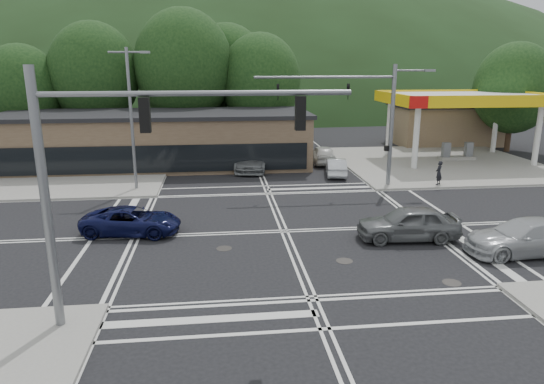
{
  "coord_description": "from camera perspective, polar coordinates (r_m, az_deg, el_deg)",
  "views": [
    {
      "loc": [
        -3.17,
        -22.44,
        8.02
      ],
      "look_at": [
        -0.34,
        2.34,
        1.4
      ],
      "focal_mm": 32.0,
      "sensor_mm": 36.0,
      "label": 1
    }
  ],
  "objects": [
    {
      "name": "sidewalk_ne",
      "position": [
        42.36,
        19.06,
        3.24
      ],
      "size": [
        16.0,
        16.0,
        0.15
      ],
      "primitive_type": "cube",
      "color": "gray",
      "rests_on": "ground"
    },
    {
      "name": "car_grey_center",
      "position": [
        23.56,
        15.72,
        -3.55
      ],
      "size": [
        4.84,
        2.21,
        1.61
      ],
      "primitive_type": "imported",
      "rotation": [
        0.0,
        0.0,
        -1.64
      ],
      "color": "slate",
      "rests_on": "ground"
    },
    {
      "name": "car_queue_b",
      "position": [
        40.44,
        6.0,
        4.43
      ],
      "size": [
        2.08,
        4.51,
        1.5
      ],
      "primitive_type": "imported",
      "rotation": [
        0.0,
        0.0,
        3.07
      ],
      "color": "silver",
      "rests_on": "ground"
    },
    {
      "name": "sidewalk_nw",
      "position": [
        40.06,
        -23.55,
        2.18
      ],
      "size": [
        16.0,
        16.0,
        0.15
      ],
      "primitive_type": "cube",
      "color": "gray",
      "rests_on": "ground"
    },
    {
      "name": "tree_n_a",
      "position": [
        47.69,
        -20.16,
        12.93
      ],
      "size": [
        8.0,
        8.0,
        11.75
      ],
      "color": "#382619",
      "rests_on": "ground"
    },
    {
      "name": "gas_station_canopy",
      "position": [
        43.5,
        21.46,
        9.93
      ],
      "size": [
        12.32,
        8.34,
        5.75
      ],
      "color": "silver",
      "rests_on": "ground"
    },
    {
      "name": "car_northbound",
      "position": [
        37.77,
        -2.34,
        3.87
      ],
      "size": [
        3.27,
        6.01,
        1.65
      ],
      "primitive_type": "imported",
      "rotation": [
        0.0,
        0.0,
        -0.17
      ],
      "color": "slate",
      "rests_on": "ground"
    },
    {
      "name": "tree_n_d",
      "position": [
        48.51,
        -27.31,
        10.68
      ],
      "size": [
        6.8,
        6.8,
        9.76
      ],
      "color": "#382619",
      "rests_on": "ground"
    },
    {
      "name": "ground",
      "position": [
        24.04,
        1.45,
        -4.63
      ],
      "size": [
        120.0,
        120.0,
        0.0
      ],
      "primitive_type": "plane",
      "color": "black",
      "rests_on": "ground"
    },
    {
      "name": "car_queue_a",
      "position": [
        36.13,
        7.53,
        2.95
      ],
      "size": [
        2.0,
        4.07,
        1.28
      ],
      "primitive_type": "imported",
      "rotation": [
        0.0,
        0.0,
        2.97
      ],
      "color": "silver",
      "rests_on": "ground"
    },
    {
      "name": "tree_n_e",
      "position": [
        50.46,
        -5.33,
        13.81
      ],
      "size": [
        8.4,
        8.4,
        11.98
      ],
      "color": "#382619",
      "rests_on": "ground"
    },
    {
      "name": "tree_n_c",
      "position": [
        46.65,
        -1.41,
        12.99
      ],
      "size": [
        7.6,
        7.6,
        10.87
      ],
      "color": "#382619",
      "rests_on": "ground"
    },
    {
      "name": "tree_ne",
      "position": [
        50.44,
        26.61,
        10.86
      ],
      "size": [
        7.2,
        7.2,
        9.99
      ],
      "color": "#382619",
      "rests_on": "ground"
    },
    {
      "name": "streetlight_nw",
      "position": [
        32.02,
        -16.16,
        8.97
      ],
      "size": [
        2.5,
        0.25,
        9.0
      ],
      "color": "slate",
      "rests_on": "ground"
    },
    {
      "name": "tree_n_b",
      "position": [
        46.53,
        -10.32,
        14.36
      ],
      "size": [
        9.0,
        9.0,
        12.98
      ],
      "color": "#382619",
      "rests_on": "ground"
    },
    {
      "name": "car_silver_east",
      "position": [
        23.74,
        27.64,
        -4.72
      ],
      "size": [
        5.25,
        2.22,
        1.51
      ],
      "primitive_type": "imported",
      "rotation": [
        0.0,
        0.0,
        -1.55
      ],
      "color": "#ACAFB4",
      "rests_on": "ground"
    },
    {
      "name": "hill_north",
      "position": [
        112.77,
        -4.96,
        10.74
      ],
      "size": [
        252.0,
        126.0,
        140.0
      ],
      "primitive_type": "ellipsoid",
      "color": "#1E3517",
      "rests_on": "ground"
    },
    {
      "name": "commercial_row",
      "position": [
        40.19,
        -13.4,
        5.85
      ],
      "size": [
        24.0,
        8.0,
        4.0
      ],
      "primitive_type": "cube",
      "color": "brown",
      "rests_on": "ground"
    },
    {
      "name": "car_blue_west",
      "position": [
        24.46,
        -16.19,
        -3.27
      ],
      "size": [
        4.95,
        2.79,
        1.31
      ],
      "primitive_type": "imported",
      "rotation": [
        0.0,
        0.0,
        1.43
      ],
      "color": "#0D103A",
      "rests_on": "ground"
    },
    {
      "name": "signal_mast_ne",
      "position": [
        32.4,
        11.87,
        9.34
      ],
      "size": [
        11.65,
        0.3,
        8.0
      ],
      "color": "slate",
      "rests_on": "ground"
    },
    {
      "name": "pedestrian",
      "position": [
        34.24,
        19.03,
        2.14
      ],
      "size": [
        0.7,
        0.68,
        1.62
      ],
      "primitive_type": "imported",
      "rotation": [
        0.0,
        0.0,
        3.87
      ],
      "color": "black",
      "rests_on": "sidewalk_ne"
    },
    {
      "name": "convenience_store",
      "position": [
        53.15,
        19.56,
        7.41
      ],
      "size": [
        10.0,
        6.0,
        3.8
      ],
      "primitive_type": "cube",
      "color": "#846B4F",
      "rests_on": "ground"
    },
    {
      "name": "signal_mast_sw",
      "position": [
        14.88,
        -18.9,
        2.81
      ],
      "size": [
        9.14,
        0.28,
        8.0
      ],
      "color": "slate",
      "rests_on": "ground"
    }
  ]
}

